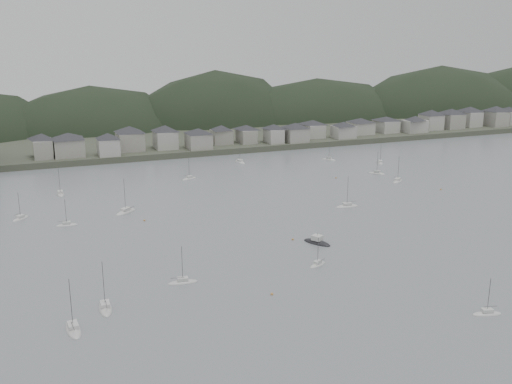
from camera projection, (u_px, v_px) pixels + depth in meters
name	position (u px, v px, depth m)	size (l,w,h in m)	color
ground	(379.00, 295.00, 130.71)	(900.00, 900.00, 0.00)	slate
far_shore_land	(137.00, 123.00, 394.44)	(900.00, 250.00, 3.00)	#383D2D
forested_ridge	(152.00, 147.00, 376.56)	(851.55, 103.94, 102.57)	black
waterfront_town	(267.00, 131.00, 311.04)	(451.48, 28.46, 12.92)	gray
sailboat_lead	(67.00, 225.00, 179.54)	(6.95, 2.70, 9.33)	beige
moored_fleet	(242.00, 220.00, 184.99)	(247.05, 173.29, 12.65)	beige
motor_launch_far	(317.00, 242.00, 163.97)	(7.02, 9.41, 4.12)	black
mooring_buoys	(340.00, 225.00, 179.75)	(116.32, 121.69, 0.70)	#B97F3D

